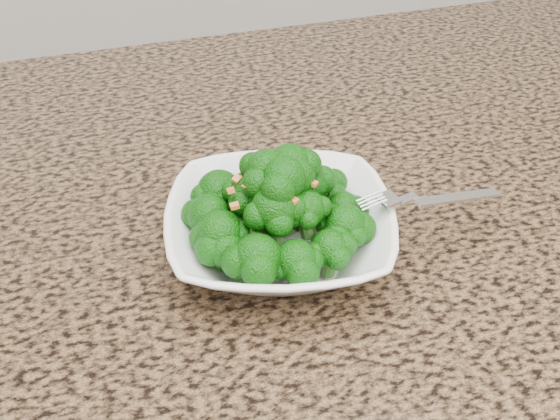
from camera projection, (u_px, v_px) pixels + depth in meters
name	position (u px, v px, depth m)	size (l,w,h in m)	color
granite_counter	(192.00, 286.00, 0.64)	(1.64, 1.04, 0.03)	brown
bowl	(280.00, 231.00, 0.64)	(0.21, 0.21, 0.05)	white
broccoli_pile	(280.00, 174.00, 0.61)	(0.18, 0.18, 0.08)	#105B0A
garlic_topping	(280.00, 133.00, 0.58)	(0.11, 0.11, 0.01)	orange
fork	(410.00, 198.00, 0.63)	(0.17, 0.03, 0.01)	silver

